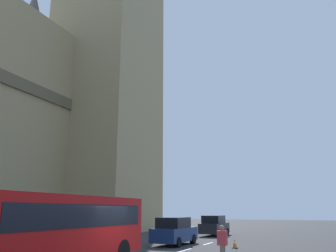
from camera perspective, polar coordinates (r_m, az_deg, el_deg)
sedan_lead at (r=24.51m, az=1.13°, el=-17.35°), size 4.40×1.86×1.85m
sedan_trailing at (r=33.75m, az=7.84°, el=-16.34°), size 4.40×1.86×1.85m
traffic_cone_middle at (r=22.96m, az=11.23°, el=-18.90°), size 0.36×0.36×0.58m
pedestrian_near_cones at (r=15.47m, az=9.19°, el=-19.09°), size 0.36×0.41×1.69m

